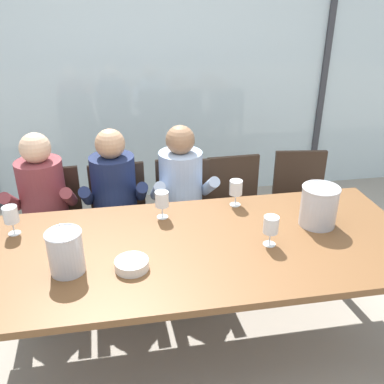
% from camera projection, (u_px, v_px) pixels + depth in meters
% --- Properties ---
extents(ground, '(14.00, 14.00, 0.00)m').
position_uv_depth(ground, '(179.00, 256.00, 3.56)').
color(ground, '#9E9384').
extents(window_glass_panel, '(7.63, 0.03, 2.60)m').
position_uv_depth(window_glass_panel, '(159.00, 74.00, 4.09)').
color(window_glass_panel, silver).
rests_on(window_glass_panel, ground).
extents(window_mullion_right, '(0.06, 0.06, 2.60)m').
position_uv_depth(window_mullion_right, '(325.00, 69.00, 4.33)').
color(window_mullion_right, '#38383D').
rests_on(window_mullion_right, ground).
extents(hillside_vineyard, '(13.63, 2.40, 1.51)m').
position_uv_depth(hillside_vineyard, '(137.00, 62.00, 8.14)').
color(hillside_vineyard, '#477A38').
rests_on(hillside_vineyard, ground).
extents(dining_table, '(2.43, 1.05, 0.77)m').
position_uv_depth(dining_table, '(203.00, 253.00, 2.37)').
color(dining_table, brown).
rests_on(dining_table, ground).
extents(chair_near_curtain, '(0.46, 0.46, 0.87)m').
position_uv_depth(chair_near_curtain, '(54.00, 219.00, 3.12)').
color(chair_near_curtain, '#332319').
rests_on(chair_near_curtain, ground).
extents(chair_left_of_center, '(0.46, 0.46, 0.87)m').
position_uv_depth(chair_left_of_center, '(120.00, 214.00, 3.20)').
color(chair_left_of_center, '#332319').
rests_on(chair_left_of_center, ground).
extents(chair_center, '(0.48, 0.48, 0.87)m').
position_uv_depth(chair_center, '(183.00, 208.00, 3.28)').
color(chair_center, '#332319').
rests_on(chair_center, ground).
extents(chair_right_of_center, '(0.45, 0.45, 0.87)m').
position_uv_depth(chair_right_of_center, '(236.00, 204.00, 3.35)').
color(chair_right_of_center, '#332319').
rests_on(chair_right_of_center, ground).
extents(chair_near_window_right, '(0.50, 0.50, 0.87)m').
position_uv_depth(chair_near_window_right, '(300.00, 197.00, 3.45)').
color(chair_near_window_right, '#332319').
rests_on(chair_near_window_right, ground).
extents(person_maroon_top, '(0.47, 0.61, 1.19)m').
position_uv_depth(person_maroon_top, '(43.00, 206.00, 2.94)').
color(person_maroon_top, brown).
rests_on(person_maroon_top, ground).
extents(person_navy_polo, '(0.46, 0.61, 1.19)m').
position_uv_depth(person_navy_polo, '(115.00, 201.00, 3.02)').
color(person_navy_polo, '#192347').
rests_on(person_navy_polo, ground).
extents(person_pale_blue_shirt, '(0.47, 0.62, 1.19)m').
position_uv_depth(person_pale_blue_shirt, '(183.00, 196.00, 3.09)').
color(person_pale_blue_shirt, '#9EB2D1').
rests_on(person_pale_blue_shirt, ground).
extents(ice_bucket_primary, '(0.22, 0.22, 0.25)m').
position_uv_depth(ice_bucket_primary, '(319.00, 205.00, 2.47)').
color(ice_bucket_primary, '#B7B7BC').
rests_on(ice_bucket_primary, dining_table).
extents(ice_bucket_secondary, '(0.18, 0.18, 0.23)m').
position_uv_depth(ice_bucket_secondary, '(66.00, 251.00, 2.06)').
color(ice_bucket_secondary, '#B7B7BC').
rests_on(ice_bucket_secondary, dining_table).
extents(tasting_bowl, '(0.17, 0.17, 0.05)m').
position_uv_depth(tasting_bowl, '(132.00, 264.00, 2.12)').
color(tasting_bowl, silver).
rests_on(tasting_bowl, dining_table).
extents(wine_glass_by_left_taster, '(0.08, 0.08, 0.17)m').
position_uv_depth(wine_glass_by_left_taster, '(236.00, 189.00, 2.70)').
color(wine_glass_by_left_taster, silver).
rests_on(wine_glass_by_left_taster, dining_table).
extents(wine_glass_near_bucket, '(0.08, 0.08, 0.17)m').
position_uv_depth(wine_glass_near_bucket, '(162.00, 200.00, 2.55)').
color(wine_glass_near_bucket, silver).
rests_on(wine_glass_near_bucket, dining_table).
extents(wine_glass_center_pour, '(0.08, 0.08, 0.17)m').
position_uv_depth(wine_glass_center_pour, '(271.00, 226.00, 2.28)').
color(wine_glass_center_pour, silver).
rests_on(wine_glass_center_pour, dining_table).
extents(wine_glass_by_right_taster, '(0.08, 0.08, 0.17)m').
position_uv_depth(wine_glass_by_right_taster, '(11.00, 216.00, 2.38)').
color(wine_glass_by_right_taster, silver).
rests_on(wine_glass_by_right_taster, dining_table).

